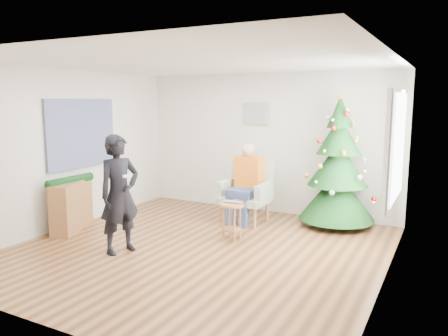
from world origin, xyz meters
The scene contains 19 objects.
floor centered at (0.00, 0.00, 0.00)m, with size 5.00×5.00×0.00m, color brown.
ceiling centered at (0.00, 0.00, 2.60)m, with size 5.00×5.00×0.00m, color white.
wall_back centered at (0.00, 2.50, 1.30)m, with size 5.00×5.00×0.00m, color silver.
wall_front centered at (0.00, -2.50, 1.30)m, with size 5.00×5.00×0.00m, color silver.
wall_left centered at (-2.50, 0.00, 1.30)m, with size 5.00×5.00×0.00m, color silver.
wall_right centered at (2.50, 0.00, 1.30)m, with size 5.00×5.00×0.00m, color silver.
window_panel centered at (2.47, 1.00, 1.50)m, with size 0.04×1.30×1.40m, color white.
curtains centered at (2.44, 1.00, 1.50)m, with size 0.05×1.75×1.50m.
christmas_tree centered at (1.45, 2.10, 1.02)m, with size 1.25×1.25×2.26m.
stool centered at (0.22, 0.61, 0.29)m, with size 0.38×0.38×0.57m.
laptop centered at (0.22, 0.61, 0.58)m, with size 0.31×0.20×0.02m, color silver.
armchair centered at (-0.02, 1.67, 0.39)m, with size 0.84×0.76×1.04m.
seated_person centered at (-0.02, 1.61, 0.71)m, with size 0.46×0.67×1.36m.
standing_man centered at (-0.91, -0.58, 0.83)m, with size 0.60×0.39×1.65m, color black.
game_controller centered at (-0.73, -0.61, 1.10)m, with size 0.04×0.13×0.04m, color white.
console centered at (-2.33, -0.13, 0.40)m, with size 0.30×1.00×0.80m, color brown.
garland centered at (-2.33, -0.13, 0.82)m, with size 0.14×0.14×0.90m, color black.
tapestry centered at (-2.46, 0.30, 1.55)m, with size 0.03×1.50×1.15m, color black.
framed_picture centered at (-0.20, 2.46, 1.85)m, with size 0.52×0.05×0.42m.
Camera 1 is at (3.10, -5.11, 2.11)m, focal length 35.00 mm.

